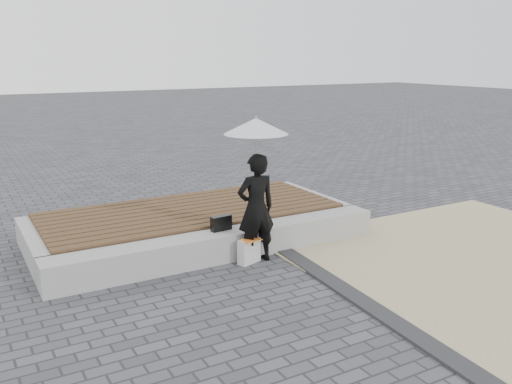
% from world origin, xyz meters
% --- Properties ---
extents(ground, '(80.00, 80.00, 0.00)m').
position_xyz_m(ground, '(0.00, 0.00, 0.00)').
color(ground, '#48484D').
rests_on(ground, ground).
extents(terrazzo_zone, '(5.00, 5.00, 0.02)m').
position_xyz_m(terrazzo_zone, '(3.20, -0.50, 0.01)').
color(terrazzo_zone, tan).
rests_on(terrazzo_zone, ground).
extents(edging_band, '(0.61, 5.20, 0.04)m').
position_xyz_m(edging_band, '(0.75, -0.50, 0.02)').
color(edging_band, '#29292B').
rests_on(edging_band, ground).
extents(seating_ledge, '(5.00, 0.45, 0.40)m').
position_xyz_m(seating_ledge, '(0.00, 1.60, 0.20)').
color(seating_ledge, gray).
rests_on(seating_ledge, ground).
extents(timber_platform, '(5.00, 2.00, 0.40)m').
position_xyz_m(timber_platform, '(0.00, 2.80, 0.20)').
color(timber_platform, '#ABACA6').
rests_on(timber_platform, ground).
extents(timber_decking, '(4.60, 2.00, 0.04)m').
position_xyz_m(timber_decking, '(0.00, 2.80, 0.42)').
color(timber_decking, brown).
rests_on(timber_decking, timber_platform).
extents(woman, '(0.58, 0.39, 1.54)m').
position_xyz_m(woman, '(0.34, 1.28, 0.77)').
color(woman, black).
rests_on(woman, ground).
extents(parasol, '(0.87, 0.87, 1.11)m').
position_xyz_m(parasol, '(0.34, 1.28, 1.90)').
color(parasol, '#ABABB0').
rests_on(parasol, ground).
extents(handbag, '(0.31, 0.14, 0.21)m').
position_xyz_m(handbag, '(-0.01, 1.66, 0.51)').
color(handbag, black).
rests_on(handbag, seating_ledge).
extents(canvas_tote, '(0.36, 0.23, 0.35)m').
position_xyz_m(canvas_tote, '(0.22, 1.26, 0.17)').
color(canvas_tote, silver).
rests_on(canvas_tote, ground).
extents(magazine, '(0.29, 0.23, 0.01)m').
position_xyz_m(magazine, '(0.22, 1.21, 0.35)').
color(magazine, '#F63A24').
rests_on(magazine, canvas_tote).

